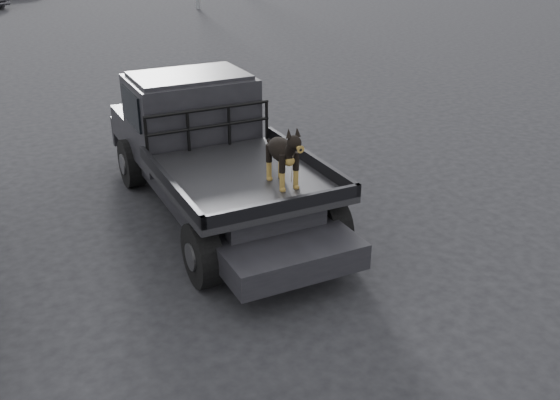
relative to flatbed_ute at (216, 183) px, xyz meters
name	(u,v)px	position (x,y,z in m)	size (l,w,h in m)	color
ground	(248,296)	(-0.48, -2.18, -0.46)	(120.00, 120.00, 0.00)	black
flatbed_ute	(216,183)	(0.00, 0.00, 0.00)	(2.00, 5.40, 0.92)	black
ute_cab	(191,104)	(0.00, 0.95, 0.90)	(1.72, 1.30, 0.88)	black
headache_rack	(209,129)	(0.00, 0.20, 0.74)	(1.80, 0.08, 0.55)	black
dog	(282,155)	(0.32, -1.41, 0.83)	(0.32, 0.60, 0.74)	black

